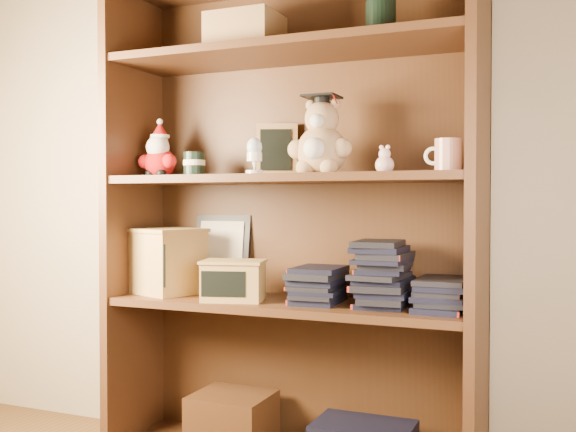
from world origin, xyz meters
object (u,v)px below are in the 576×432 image
Objects in this scene: teacher_mug at (447,156)px; treats_box at (168,261)px; bookcase at (293,228)px; grad_teddy_bear at (321,143)px.

teacher_mug is 1.00m from treats_box.
grad_teddy_bear is at bearing -26.58° from bookcase.
grad_teddy_bear is 0.96× the size of treats_box.
bookcase reaches higher than treats_box.
grad_teddy_bear reaches higher than treats_box.
grad_teddy_bear is 0.68m from treats_box.
grad_teddy_bear reaches higher than teacher_mug.
treats_box is at bearing -173.35° from bookcase.
treats_box is (-0.56, 0.01, -0.38)m from grad_teddy_bear.
teacher_mug is at bearing 0.06° from treats_box.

